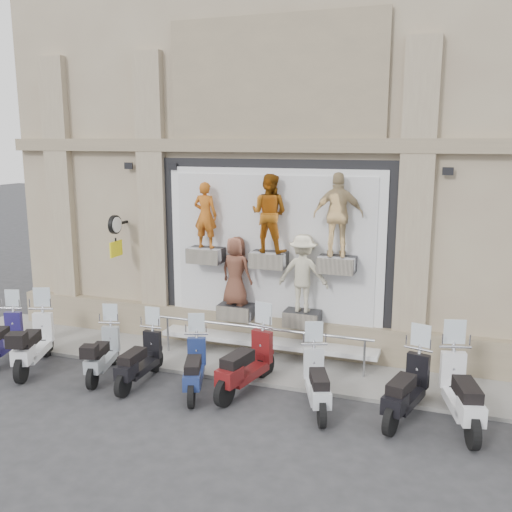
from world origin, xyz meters
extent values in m
plane|color=#2F2F31|center=(0.00, 0.00, 0.00)|extent=(90.00, 90.00, 0.00)
cube|color=gray|center=(0.00, 2.10, 0.04)|extent=(16.00, 2.20, 0.08)
cube|color=black|center=(0.00, 2.96, 2.40)|extent=(5.60, 0.10, 4.30)
cube|color=white|center=(0.00, 2.90, 2.40)|extent=(5.10, 0.06, 3.90)
cube|color=white|center=(0.00, 2.86, 2.40)|extent=(4.70, 0.04, 3.60)
cube|color=white|center=(0.00, 2.55, 0.42)|extent=(5.10, 0.75, 0.10)
cube|color=#28282B|center=(-1.55, 2.59, 2.33)|extent=(0.80, 0.50, 0.35)
imported|color=orange|center=(-1.55, 2.59, 3.27)|extent=(0.56, 0.37, 1.53)
cube|color=#28282B|center=(0.00, 2.59, 2.33)|extent=(0.80, 0.50, 0.35)
imported|color=#84470D|center=(0.00, 2.59, 3.37)|extent=(0.92, 0.75, 1.75)
cube|color=#28282B|center=(1.55, 2.59, 2.33)|extent=(0.80, 0.50, 0.35)
imported|color=tan|center=(1.55, 2.59, 3.40)|extent=(1.13, 0.66, 1.81)
cube|color=#28282B|center=(-0.80, 2.59, 1.02)|extent=(0.80, 0.50, 0.35)
imported|color=brown|center=(-0.80, 2.59, 2.00)|extent=(0.88, 0.68, 1.60)
cube|color=#28282B|center=(0.80, 2.59, 1.02)|extent=(0.80, 0.50, 0.35)
imported|color=beige|center=(0.80, 2.59, 2.07)|extent=(1.14, 0.67, 1.74)
cube|color=black|center=(-3.90, 2.72, 2.95)|extent=(0.06, 0.56, 0.06)
cylinder|color=black|center=(-3.90, 2.45, 2.95)|extent=(0.10, 0.46, 0.46)
cube|color=yellow|center=(-3.90, 2.45, 2.35)|extent=(0.04, 0.50, 0.38)
camera|label=1|loc=(3.90, -9.35, 4.97)|focal=40.00mm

